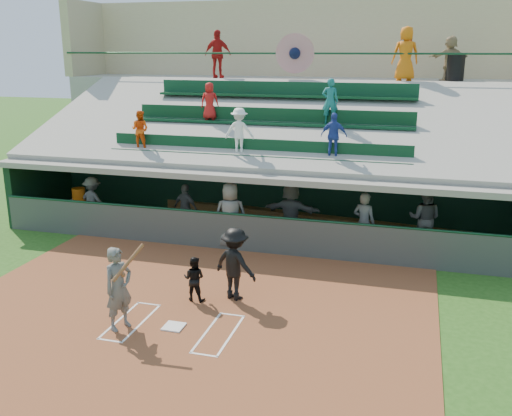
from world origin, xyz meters
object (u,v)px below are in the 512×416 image
(home_plate, at_px, (174,327))
(batter_at_plate, at_px, (119,288))
(catcher, at_px, (194,279))
(white_table, at_px, (81,213))
(trash_bin, at_px, (456,68))
(water_cooler, at_px, (79,195))

(home_plate, height_order, batter_at_plate, batter_at_plate)
(batter_at_plate, xyz_separation_m, catcher, (1.00, 1.73, -0.37))
(catcher, distance_m, white_table, 7.50)
(trash_bin, bearing_deg, home_plate, -114.61)
(catcher, bearing_deg, water_cooler, -38.72)
(water_cooler, distance_m, trash_bin, 14.44)
(batter_at_plate, relative_size, white_table, 2.19)
(home_plate, distance_m, trash_bin, 15.13)
(catcher, height_order, trash_bin, trash_bin)
(trash_bin, bearing_deg, white_table, -149.77)
(home_plate, distance_m, batter_at_plate, 1.44)
(catcher, xyz_separation_m, white_table, (-5.94, 4.58, -0.13))
(water_cooler, bearing_deg, trash_bin, 29.81)
(water_cooler, bearing_deg, white_table, -46.48)
(white_table, xyz_separation_m, water_cooler, (-0.07, 0.07, 0.61))
(water_cooler, bearing_deg, home_plate, -44.91)
(home_plate, relative_size, white_table, 0.48)
(white_table, bearing_deg, batter_at_plate, -57.09)
(batter_at_plate, distance_m, trash_bin, 15.59)
(home_plate, relative_size, water_cooler, 0.97)
(white_table, bearing_deg, home_plate, -50.03)
(batter_at_plate, height_order, water_cooler, batter_at_plate)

